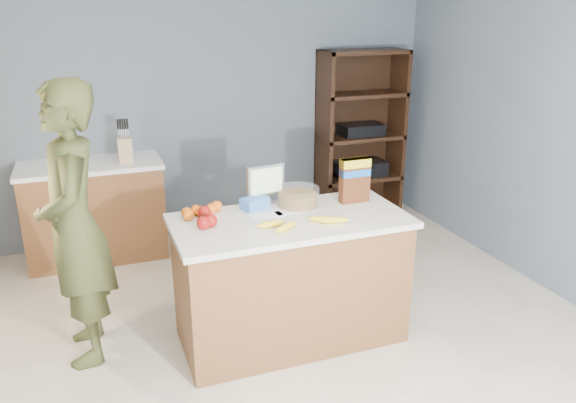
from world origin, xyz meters
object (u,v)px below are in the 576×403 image
object	(u,v)px
shelving_unit	(358,139)
tv	(266,182)
person	(74,226)
cereal_box	(355,177)
counter_peninsula	(291,284)

from	to	relation	value
shelving_unit	tv	world-z (taller)	shelving_unit
person	cereal_box	size ratio (longest dim) A/B	5.77
person	tv	distance (m)	1.29
shelving_unit	tv	size ratio (longest dim) A/B	6.38
counter_peninsula	cereal_box	world-z (taller)	cereal_box
counter_peninsula	person	xyz separation A→B (m)	(-1.34, 0.30, 0.50)
cereal_box	shelving_unit	bearing A→B (deg)	61.99
tv	cereal_box	distance (m)	0.63
shelving_unit	cereal_box	bearing A→B (deg)	-118.01
tv	cereal_box	xyz separation A→B (m)	(0.60, -0.19, 0.03)
counter_peninsula	cereal_box	xyz separation A→B (m)	(0.54, 0.15, 0.67)
counter_peninsula	tv	distance (m)	0.73
counter_peninsula	cereal_box	size ratio (longest dim) A/B	4.91
tv	counter_peninsula	bearing A→B (deg)	-79.60
shelving_unit	cereal_box	distance (m)	2.16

